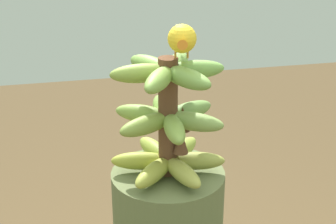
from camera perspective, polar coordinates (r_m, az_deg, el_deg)
banana_bunch at (r=1.16m, az=0.04°, el=-0.69°), size 0.27×0.28×0.29m
perched_bird at (r=1.08m, az=1.58°, el=8.31°), size 0.21×0.08×0.09m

